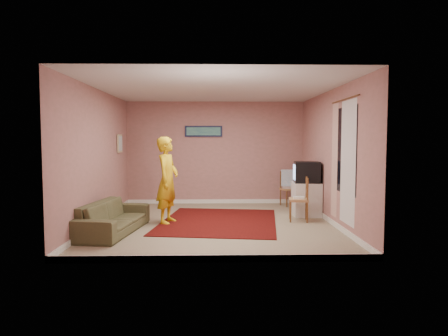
{
  "coord_description": "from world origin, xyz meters",
  "views": [
    {
      "loc": [
        -0.01,
        -7.71,
        1.63
      ],
      "look_at": [
        0.18,
        0.6,
        1.04
      ],
      "focal_mm": 32.0,
      "sensor_mm": 36.0,
      "label": 1
    }
  ],
  "objects_px": {
    "person": "(167,180)",
    "chair_a": "(289,185)",
    "tv_cabinet": "(306,199)",
    "chair_b": "(299,194)",
    "sofa": "(113,217)",
    "crt_tv": "(307,172)"
  },
  "relations": [
    {
      "from": "sofa",
      "to": "person",
      "type": "xyz_separation_m",
      "value": [
        0.86,
        0.81,
        0.57
      ]
    },
    {
      "from": "chair_a",
      "to": "person",
      "type": "relative_size",
      "value": 0.29
    },
    {
      "from": "crt_tv",
      "to": "chair_b",
      "type": "height_order",
      "value": "crt_tv"
    },
    {
      "from": "crt_tv",
      "to": "sofa",
      "type": "distance_m",
      "value": 4.08
    },
    {
      "from": "tv_cabinet",
      "to": "person",
      "type": "bearing_deg",
      "value": -167.17
    },
    {
      "from": "tv_cabinet",
      "to": "chair_a",
      "type": "height_order",
      "value": "chair_a"
    },
    {
      "from": "tv_cabinet",
      "to": "chair_a",
      "type": "distance_m",
      "value": 1.38
    },
    {
      "from": "tv_cabinet",
      "to": "crt_tv",
      "type": "height_order",
      "value": "crt_tv"
    },
    {
      "from": "tv_cabinet",
      "to": "crt_tv",
      "type": "bearing_deg",
      "value": 174.03
    },
    {
      "from": "chair_a",
      "to": "chair_b",
      "type": "bearing_deg",
      "value": -114.98
    },
    {
      "from": "chair_b",
      "to": "person",
      "type": "height_order",
      "value": "person"
    },
    {
      "from": "chair_b",
      "to": "sofa",
      "type": "xyz_separation_m",
      "value": [
        -3.47,
        -0.94,
        -0.27
      ]
    },
    {
      "from": "chair_a",
      "to": "sofa",
      "type": "bearing_deg",
      "value": -161.94
    },
    {
      "from": "chair_a",
      "to": "person",
      "type": "height_order",
      "value": "person"
    },
    {
      "from": "person",
      "to": "chair_a",
      "type": "bearing_deg",
      "value": -39.6
    },
    {
      "from": "chair_a",
      "to": "chair_b",
      "type": "height_order",
      "value": "chair_b"
    },
    {
      "from": "tv_cabinet",
      "to": "person",
      "type": "height_order",
      "value": "person"
    },
    {
      "from": "crt_tv",
      "to": "chair_a",
      "type": "height_order",
      "value": "crt_tv"
    },
    {
      "from": "chair_b",
      "to": "chair_a",
      "type": "bearing_deg",
      "value": -175.99
    },
    {
      "from": "chair_a",
      "to": "sofa",
      "type": "relative_size",
      "value": 0.26
    },
    {
      "from": "crt_tv",
      "to": "person",
      "type": "xyz_separation_m",
      "value": [
        -2.88,
        -0.66,
        -0.1
      ]
    },
    {
      "from": "tv_cabinet",
      "to": "person",
      "type": "distance_m",
      "value": 3.0
    }
  ]
}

